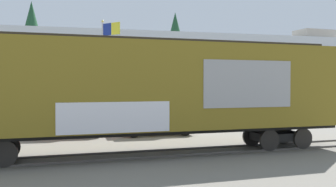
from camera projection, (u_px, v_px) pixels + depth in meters
ground_plane at (118, 156)px, 15.09m from camera, size 260.00×260.00×0.00m
track at (125, 155)px, 15.12m from camera, size 59.99×5.46×0.08m
freight_car at (146, 88)px, 15.32m from camera, size 17.70×3.92×4.72m
flagpole at (107, 56)px, 26.36m from camera, size 1.14×1.30×7.33m
hillside at (78, 70)px, 70.23m from camera, size 152.78×31.94×15.91m
parked_car_red at (63, 122)px, 20.77m from camera, size 4.39×2.15×1.67m
parked_car_white at (155, 120)px, 21.54m from camera, size 4.20×1.98×1.65m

